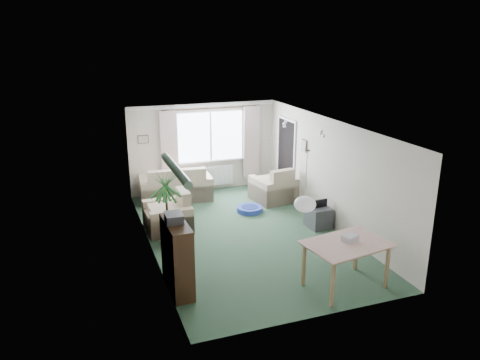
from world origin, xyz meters
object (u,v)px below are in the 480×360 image
object	(u,v)px
coffee_table	(196,190)
tv_cube	(318,217)
sofa	(175,183)
bookshelf	(177,257)
armchair_left	(167,211)
armchair_corner	(274,183)
pet_bed	(250,209)
houseplant	(167,209)
dining_table	(345,265)

from	to	relation	value
coffee_table	tv_cube	bearing A→B (deg)	-54.44
sofa	bookshelf	xyz separation A→B (m)	(-0.94, -4.49, 0.16)
tv_cube	armchair_left	bearing A→B (deg)	160.07
armchair_corner	armchair_left	xyz separation A→B (m)	(-2.98, -0.99, -0.01)
coffee_table	pet_bed	distance (m)	1.79
houseplant	sofa	bearing A→B (deg)	74.60
armchair_corner	tv_cube	xyz separation A→B (m)	(0.22, -1.97, -0.22)
armchair_corner	armchair_left	world-z (taller)	armchair_corner
tv_cube	houseplant	bearing A→B (deg)	173.71
armchair_corner	coffee_table	world-z (taller)	armchair_corner
sofa	pet_bed	xyz separation A→B (m)	(1.49, -1.51, -0.39)
armchair_left	pet_bed	size ratio (longest dim) A/B	1.58
houseplant	pet_bed	bearing A→B (deg)	28.22
houseplant	armchair_corner	bearing A→B (deg)	29.58
bookshelf	dining_table	world-z (taller)	bookshelf
houseplant	dining_table	size ratio (longest dim) A/B	1.25
sofa	armchair_corner	bearing A→B (deg)	162.64
coffee_table	houseplant	xyz separation A→B (m)	(-1.28, -2.71, 0.62)
pet_bed	houseplant	bearing A→B (deg)	-151.78
sofa	dining_table	distance (m)	5.63
armchair_corner	pet_bed	world-z (taller)	armchair_corner
dining_table	pet_bed	bearing A→B (deg)	93.98
sofa	bookshelf	distance (m)	4.59
armchair_left	pet_bed	xyz separation A→B (m)	(2.09, 0.42, -0.38)
armchair_corner	bookshelf	world-z (taller)	bookshelf
armchair_left	dining_table	xyz separation A→B (m)	(2.36, -3.42, -0.04)
armchair_left	pet_bed	bearing A→B (deg)	99.21
dining_table	pet_bed	world-z (taller)	dining_table
armchair_corner	dining_table	bearing A→B (deg)	73.53
sofa	armchair_left	size ratio (longest dim) A/B	1.84
sofa	tv_cube	xyz separation A→B (m)	(2.60, -2.90, -0.22)
bookshelf	tv_cube	size ratio (longest dim) A/B	2.38
sofa	tv_cube	size ratio (longest dim) A/B	3.52
dining_table	armchair_left	bearing A→B (deg)	124.53
bookshelf	houseplant	size ratio (longest dim) A/B	0.77
sofa	tv_cube	bearing A→B (deg)	135.99
houseplant	dining_table	xyz separation A→B (m)	(2.51, -2.64, -0.40)
armchair_corner	bookshelf	size ratio (longest dim) A/B	0.83
pet_bed	armchair_left	bearing A→B (deg)	-168.63
armchair_left	bookshelf	bearing A→B (deg)	-9.71
armchair_corner	bookshelf	bearing A→B (deg)	38.55
armchair_left	armchair_corner	bearing A→B (deg)	106.28
armchair_left	dining_table	distance (m)	4.16
coffee_table	bookshelf	xyz separation A→B (m)	(-1.47, -4.49, 0.44)
sofa	houseplant	xyz separation A→B (m)	(-0.75, -2.71, 0.35)
armchair_corner	sofa	bearing A→B (deg)	-29.91
armchair_left	coffee_table	size ratio (longest dim) A/B	1.27
houseplant	dining_table	world-z (taller)	houseplant
sofa	pet_bed	world-z (taller)	sofa
bookshelf	tv_cube	world-z (taller)	bookshelf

